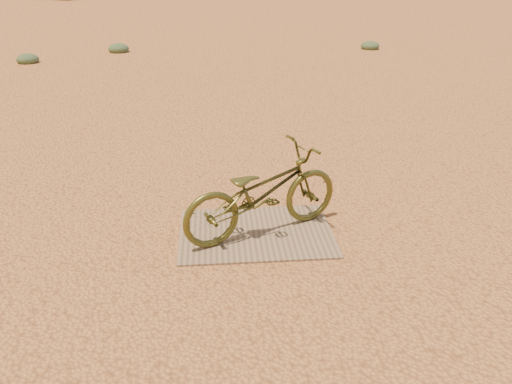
{
  "coord_description": "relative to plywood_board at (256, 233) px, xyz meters",
  "views": [
    {
      "loc": [
        -0.04,
        -4.58,
        2.59
      ],
      "look_at": [
        0.35,
        -0.08,
        0.48
      ],
      "focal_mm": 35.0,
      "sensor_mm": 36.0,
      "label": 1
    }
  ],
  "objects": [
    {
      "name": "bicycle",
      "position": [
        0.06,
        -0.01,
        0.46
      ],
      "size": [
        1.82,
        1.25,
        0.91
      ],
      "primitive_type": "imported",
      "rotation": [
        0.0,
        0.0,
        1.99
      ],
      "color": "#484B1E",
      "rests_on": "plywood_board"
    },
    {
      "name": "plywood_board",
      "position": [
        0.0,
        0.0,
        0.0
      ],
      "size": [
        1.58,
        1.13,
        0.02
      ],
      "primitive_type": "cube",
      "color": "#876F59",
      "rests_on": "ground"
    },
    {
      "name": "kale_a",
      "position": [
        -5.46,
        9.97,
        -0.01
      ],
      "size": [
        0.59,
        0.59,
        0.32
      ],
      "primitive_type": "ellipsoid",
      "color": "#496042",
      "rests_on": "ground"
    },
    {
      "name": "kale_c",
      "position": [
        -3.25,
        11.54,
        -0.01
      ],
      "size": [
        0.62,
        0.62,
        0.34
      ],
      "primitive_type": "ellipsoid",
      "color": "#496042",
      "rests_on": "ground"
    },
    {
      "name": "kale_b",
      "position": [
        4.62,
        11.44,
        -0.01
      ],
      "size": [
        0.58,
        0.58,
        0.32
      ],
      "primitive_type": "ellipsoid",
      "color": "#496042",
      "rests_on": "ground"
    },
    {
      "name": "ground",
      "position": [
        -0.35,
        0.08,
        -0.01
      ],
      "size": [
        120.0,
        120.0,
        0.0
      ],
      "primitive_type": "plane",
      "color": "#D0884D",
      "rests_on": "ground"
    }
  ]
}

